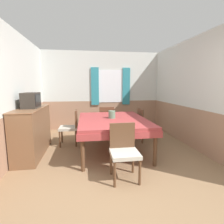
# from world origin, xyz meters

# --- Properties ---
(ground_plane) EXTENTS (16.00, 16.00, 0.00)m
(ground_plane) POSITION_xyz_m (0.00, 0.00, 0.00)
(ground_plane) COLOR #846647
(wall_back) EXTENTS (4.28, 0.10, 2.60)m
(wall_back) POSITION_xyz_m (0.02, 4.01, 1.31)
(wall_back) COLOR silver
(wall_back) RESTS_ON ground_plane
(wall_left) EXTENTS (0.05, 4.39, 2.60)m
(wall_left) POSITION_xyz_m (-1.97, 2.00, 1.30)
(wall_left) COLOR silver
(wall_left) RESTS_ON ground_plane
(wall_right) EXTENTS (0.05, 4.39, 2.60)m
(wall_right) POSITION_xyz_m (1.97, 2.00, 1.30)
(wall_right) COLOR silver
(wall_right) RESTS_ON ground_plane
(dining_table) EXTENTS (1.51, 1.97, 0.75)m
(dining_table) POSITION_xyz_m (0.02, 1.83, 0.65)
(dining_table) COLOR #9E3838
(dining_table) RESTS_ON ground_plane
(chair_head_window) EXTENTS (0.44, 0.44, 0.88)m
(chair_head_window) POSITION_xyz_m (0.02, 3.03, 0.48)
(chair_head_window) COLOR brown
(chair_head_window) RESTS_ON ground_plane
(chair_right_far) EXTENTS (0.44, 0.44, 0.88)m
(chair_right_far) POSITION_xyz_m (0.98, 2.40, 0.48)
(chair_right_far) COLOR brown
(chair_right_far) RESTS_ON ground_plane
(chair_left_far) EXTENTS (0.44, 0.44, 0.88)m
(chair_left_far) POSITION_xyz_m (-0.94, 2.40, 0.48)
(chair_left_far) COLOR brown
(chair_left_far) RESTS_ON ground_plane
(chair_head_near) EXTENTS (0.44, 0.44, 0.88)m
(chair_head_near) POSITION_xyz_m (0.02, 0.63, 0.48)
(chair_head_near) COLOR brown
(chair_head_near) RESTS_ON ground_plane
(sideboard) EXTENTS (0.46, 1.48, 1.02)m
(sideboard) POSITION_xyz_m (-1.70, 1.86, 0.52)
(sideboard) COLOR brown
(sideboard) RESTS_ON ground_plane
(tv) EXTENTS (0.29, 0.49, 0.32)m
(tv) POSITION_xyz_m (-1.69, 1.85, 1.18)
(tv) COLOR #2D2823
(tv) RESTS_ON sideboard
(vase) EXTENTS (0.16, 0.16, 0.17)m
(vase) POSITION_xyz_m (0.02, 1.88, 0.83)
(vase) COLOR slate
(vase) RESTS_ON dining_table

